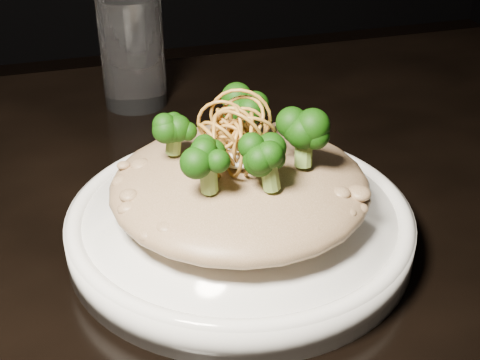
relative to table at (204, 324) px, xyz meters
name	(u,v)px	position (x,y,z in m)	size (l,w,h in m)	color
table	(204,324)	(0.00, 0.00, 0.00)	(1.10, 0.80, 0.75)	black
plate	(240,226)	(0.03, 0.00, 0.10)	(0.26, 0.26, 0.03)	white
risotto	(240,185)	(0.03, 0.00, 0.13)	(0.19, 0.19, 0.04)	brown
broccoli	(236,139)	(0.03, -0.01, 0.17)	(0.11, 0.11, 0.04)	black
cheese	(242,150)	(0.03, 0.00, 0.16)	(0.05, 0.05, 0.01)	white
shallots	(232,125)	(0.02, 0.00, 0.18)	(0.05, 0.05, 0.03)	brown
drinking_glass	(132,52)	(-0.01, 0.28, 0.14)	(0.07, 0.07, 0.12)	silver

